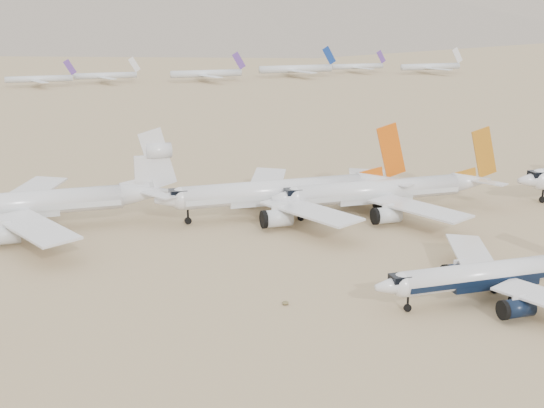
{
  "coord_description": "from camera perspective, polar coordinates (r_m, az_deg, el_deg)",
  "views": [
    {
      "loc": [
        -63.87,
        -83.59,
        43.3
      ],
      "look_at": [
        -22.82,
        44.49,
        7.0
      ],
      "focal_mm": 50.0,
      "sensor_mm": 36.0,
      "label": 1
    }
  ],
  "objects": [
    {
      "name": "row2_orange_tail",
      "position": [
        155.93,
        0.91,
        0.94
      ],
      "size": [
        51.44,
        50.33,
        18.35
      ],
      "color": "silver",
      "rests_on": "ground"
    },
    {
      "name": "ground",
      "position": [
        113.76,
        18.27,
        -8.08
      ],
      "size": [
        7000.0,
        7000.0,
        0.0
      ],
      "primitive_type": "plane",
      "color": "#866F4E",
      "rests_on": "ground"
    },
    {
      "name": "row2_white_trijet",
      "position": [
        152.86,
        -17.56,
        0.07
      ],
      "size": [
        53.58,
        52.37,
        18.99
      ],
      "color": "silver",
      "rests_on": "ground"
    },
    {
      "name": "main_airliner",
      "position": [
        118.51,
        17.41,
        -4.95
      ],
      "size": [
        42.0,
        41.02,
        14.82
      ],
      "color": "silver",
      "rests_on": "ground"
    },
    {
      "name": "row2_gold_tail",
      "position": [
        159.83,
        8.67,
        1.0
      ],
      "size": [
        48.58,
        47.51,
        17.3
      ],
      "color": "silver",
      "rests_on": "ground"
    },
    {
      "name": "distant_storage_row",
      "position": [
        420.13,
        -14.77,
        9.31
      ],
      "size": [
        461.65,
        56.54,
        15.13
      ],
      "color": "silver",
      "rests_on": "ground"
    }
  ]
}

